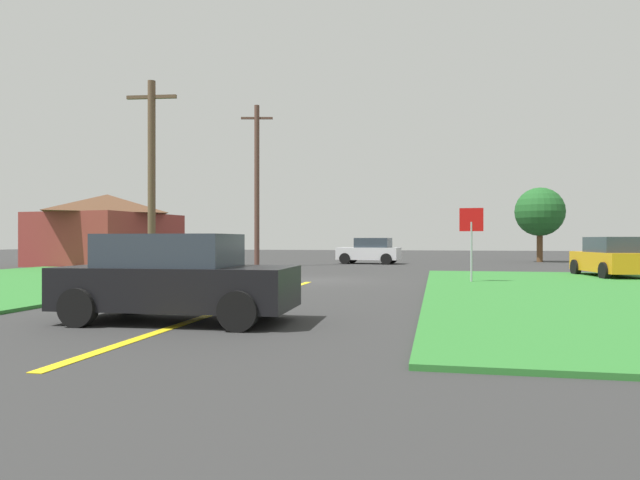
% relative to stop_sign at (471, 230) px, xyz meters
% --- Properties ---
extents(ground_plane, '(120.00, 120.00, 0.00)m').
position_rel_stop_sign_xyz_m(ground_plane, '(-5.63, 0.58, -1.84)').
color(ground_plane, '#2F2F2F').
extents(lane_stripe_center, '(0.20, 14.00, 0.01)m').
position_rel_stop_sign_xyz_m(lane_stripe_center, '(-5.63, -7.42, -1.84)').
color(lane_stripe_center, yellow).
rests_on(lane_stripe_center, ground).
extents(stop_sign, '(0.80, 0.09, 2.60)m').
position_rel_stop_sign_xyz_m(stop_sign, '(0.00, 0.00, 0.00)').
color(stop_sign, '#9EA0A8').
rests_on(stop_sign, ground).
extents(car_behind_on_main_road, '(4.31, 2.16, 1.62)m').
position_rel_stop_sign_xyz_m(car_behind_on_main_road, '(-5.88, -10.33, -1.04)').
color(car_behind_on_main_road, black).
rests_on(car_behind_on_main_road, ground).
extents(car_on_crossroad, '(2.39, 4.26, 1.62)m').
position_rel_stop_sign_xyz_m(car_on_crossroad, '(5.58, 4.04, -1.04)').
color(car_on_crossroad, orange).
rests_on(car_on_crossroad, ground).
extents(car_approaching_junction, '(4.01, 2.37, 1.62)m').
position_rel_stop_sign_xyz_m(car_approaching_junction, '(-5.27, 15.34, -1.04)').
color(car_approaching_junction, silver).
rests_on(car_approaching_junction, ground).
extents(utility_pole_near, '(1.80, 0.31, 7.13)m').
position_rel_stop_sign_xyz_m(utility_pole_near, '(-11.04, -1.65, 1.86)').
color(utility_pole_near, brown).
rests_on(utility_pole_near, ground).
extents(utility_pole_mid, '(1.79, 0.49, 9.17)m').
position_rel_stop_sign_xyz_m(utility_pole_mid, '(-11.20, 10.78, 2.86)').
color(utility_pole_mid, brown).
rests_on(utility_pole_mid, ground).
extents(oak_tree_left, '(3.28, 3.28, 5.04)m').
position_rel_stop_sign_xyz_m(oak_tree_left, '(5.67, 20.42, 1.54)').
color(oak_tree_left, brown).
rests_on(oak_tree_left, ground).
extents(barn, '(6.94, 7.85, 4.19)m').
position_rel_stop_sign_xyz_m(barn, '(-20.26, 10.18, 0.25)').
color(barn, maroon).
rests_on(barn, ground).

